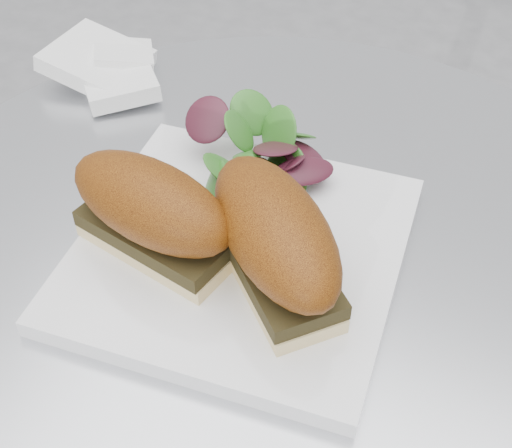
% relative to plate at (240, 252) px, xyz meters
% --- Properties ---
extents(table, '(0.70, 0.70, 0.73)m').
position_rel_plate_xyz_m(table, '(0.02, 0.01, -0.25)').
color(table, silver).
rests_on(table, ground).
extents(plate, '(0.27, 0.27, 0.02)m').
position_rel_plate_xyz_m(plate, '(0.00, 0.00, 0.00)').
color(plate, white).
rests_on(plate, table).
extents(sandwich_left, '(0.16, 0.09, 0.08)m').
position_rel_plate_xyz_m(sandwich_left, '(-0.06, -0.03, 0.05)').
color(sandwich_left, '#F6E199').
rests_on(sandwich_left, plate).
extents(sandwich_right, '(0.16, 0.16, 0.08)m').
position_rel_plate_xyz_m(sandwich_right, '(0.04, -0.02, 0.05)').
color(sandwich_right, '#F6E199').
rests_on(sandwich_right, plate).
extents(salad, '(0.12, 0.12, 0.05)m').
position_rel_plate_xyz_m(salad, '(-0.03, 0.08, 0.03)').
color(salad, '#367D29').
rests_on(salad, plate).
extents(napkin, '(0.16, 0.16, 0.02)m').
position_rel_plate_xyz_m(napkin, '(-0.23, 0.17, 0.00)').
color(napkin, white).
rests_on(napkin, table).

